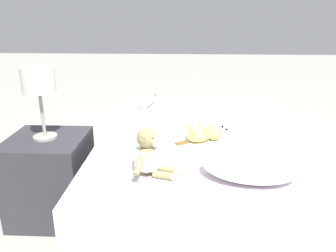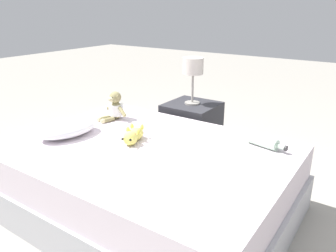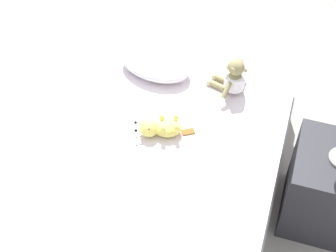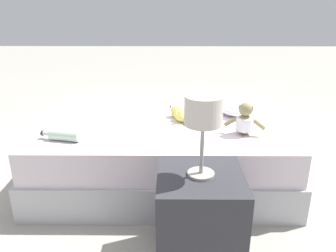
{
  "view_description": "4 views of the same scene",
  "coord_description": "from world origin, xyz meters",
  "px_view_note": "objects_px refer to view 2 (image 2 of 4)",
  "views": [
    {
      "loc": [
        0.16,
        2.04,
        1.26
      ],
      "look_at": [
        0.26,
        0.06,
        0.56
      ],
      "focal_mm": 35.7,
      "sensor_mm": 36.0,
      "label": 1
    },
    {
      "loc": [
        -1.6,
        -1.27,
        1.39
      ],
      "look_at": [
        0.25,
        -0.0,
        0.57
      ],
      "focal_mm": 35.51,
      "sensor_mm": 36.0,
      "label": 2
    },
    {
      "loc": [
        0.6,
        -1.54,
        2.59
      ],
      "look_at": [
        0.07,
        0.15,
        0.56
      ],
      "focal_mm": 53.85,
      "sensor_mm": 36.0,
      "label": 3
    },
    {
      "loc": [
        2.52,
        0.07,
        1.39
      ],
      "look_at": [
        0.31,
        0.05,
        0.55
      ],
      "focal_mm": 36.09,
      "sensor_mm": 36.0,
      "label": 4
    }
  ],
  "objects_px": {
    "bed": "(147,180)",
    "bedside_lamp": "(193,68)",
    "plush_yellow_creature": "(133,135)",
    "nightstand": "(191,130)",
    "pillow": "(67,128)",
    "plush_monkey": "(115,108)",
    "glass_bottle": "(264,141)"
  },
  "relations": [
    {
      "from": "bed",
      "to": "bedside_lamp",
      "type": "height_order",
      "value": "bedside_lamp"
    },
    {
      "from": "bed",
      "to": "plush_yellow_creature",
      "type": "height_order",
      "value": "plush_yellow_creature"
    },
    {
      "from": "plush_yellow_creature",
      "to": "nightstand",
      "type": "xyz_separation_m",
      "value": [
        0.95,
        0.09,
        -0.28
      ]
    },
    {
      "from": "bed",
      "to": "pillow",
      "type": "height_order",
      "value": "pillow"
    },
    {
      "from": "plush_monkey",
      "to": "glass_bottle",
      "type": "relative_size",
      "value": 1.0
    },
    {
      "from": "nightstand",
      "to": "bedside_lamp",
      "type": "height_order",
      "value": "bedside_lamp"
    },
    {
      "from": "plush_yellow_creature",
      "to": "glass_bottle",
      "type": "xyz_separation_m",
      "value": [
        0.43,
        -0.78,
        -0.01
      ]
    },
    {
      "from": "pillow",
      "to": "plush_yellow_creature",
      "type": "distance_m",
      "value": 0.5
    },
    {
      "from": "plush_monkey",
      "to": "plush_yellow_creature",
      "type": "bearing_deg",
      "value": -123.77
    },
    {
      "from": "plush_yellow_creature",
      "to": "nightstand",
      "type": "height_order",
      "value": "plush_yellow_creature"
    },
    {
      "from": "nightstand",
      "to": "bedside_lamp",
      "type": "relative_size",
      "value": 1.25
    },
    {
      "from": "plush_monkey",
      "to": "plush_yellow_creature",
      "type": "distance_m",
      "value": 0.54
    },
    {
      "from": "plush_yellow_creature",
      "to": "bedside_lamp",
      "type": "distance_m",
      "value": 1.01
    },
    {
      "from": "plush_monkey",
      "to": "nightstand",
      "type": "distance_m",
      "value": 0.82
    },
    {
      "from": "nightstand",
      "to": "bedside_lamp",
      "type": "bearing_deg",
      "value": 180.0
    },
    {
      "from": "glass_bottle",
      "to": "bed",
      "type": "bearing_deg",
      "value": 125.11
    },
    {
      "from": "plush_monkey",
      "to": "pillow",
      "type": "bearing_deg",
      "value": 177.03
    },
    {
      "from": "plush_yellow_creature",
      "to": "pillow",
      "type": "bearing_deg",
      "value": 111.07
    },
    {
      "from": "nightstand",
      "to": "plush_monkey",
      "type": "bearing_deg",
      "value": 151.43
    },
    {
      "from": "plush_monkey",
      "to": "bedside_lamp",
      "type": "bearing_deg",
      "value": -28.57
    },
    {
      "from": "pillow",
      "to": "glass_bottle",
      "type": "distance_m",
      "value": 1.39
    },
    {
      "from": "pillow",
      "to": "bedside_lamp",
      "type": "relative_size",
      "value": 1.15
    },
    {
      "from": "glass_bottle",
      "to": "nightstand",
      "type": "height_order",
      "value": "glass_bottle"
    },
    {
      "from": "nightstand",
      "to": "pillow",
      "type": "bearing_deg",
      "value": 161.38
    },
    {
      "from": "bed",
      "to": "glass_bottle",
      "type": "bearing_deg",
      "value": -54.89
    },
    {
      "from": "plush_monkey",
      "to": "nightstand",
      "type": "bearing_deg",
      "value": -28.57
    },
    {
      "from": "pillow",
      "to": "nightstand",
      "type": "relative_size",
      "value": 0.92
    },
    {
      "from": "bedside_lamp",
      "to": "plush_monkey",
      "type": "bearing_deg",
      "value": 151.43
    },
    {
      "from": "plush_yellow_creature",
      "to": "nightstand",
      "type": "relative_size",
      "value": 0.61
    },
    {
      "from": "pillow",
      "to": "bedside_lamp",
      "type": "xyz_separation_m",
      "value": [
        1.14,
        -0.38,
        0.31
      ]
    },
    {
      "from": "bed",
      "to": "plush_monkey",
      "type": "bearing_deg",
      "value": 60.9
    },
    {
      "from": "pillow",
      "to": "plush_monkey",
      "type": "xyz_separation_m",
      "value": [
        0.48,
        -0.02,
        0.04
      ]
    }
  ]
}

